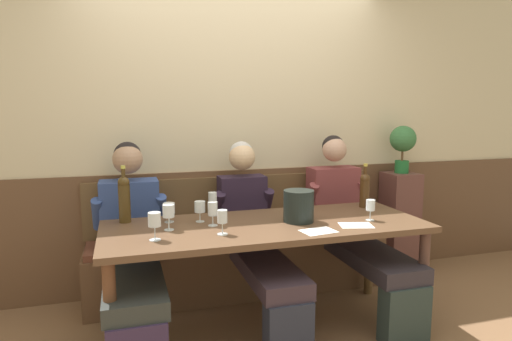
% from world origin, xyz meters
% --- Properties ---
extents(room_wall_back, '(6.80, 0.08, 2.80)m').
position_xyz_m(room_wall_back, '(0.00, 1.09, 1.40)').
color(room_wall_back, beige).
rests_on(room_wall_back, ground).
extents(wood_wainscot_panel, '(6.80, 0.03, 0.99)m').
position_xyz_m(wood_wainscot_panel, '(0.00, 1.04, 0.49)').
color(wood_wainscot_panel, brown).
rests_on(wood_wainscot_panel, ground).
extents(wall_bench, '(2.42, 0.42, 0.94)m').
position_xyz_m(wall_bench, '(0.00, 0.83, 0.28)').
color(wall_bench, brown).
rests_on(wall_bench, ground).
extents(dining_table, '(2.12, 0.81, 0.75)m').
position_xyz_m(dining_table, '(0.00, 0.17, 0.67)').
color(dining_table, brown).
rests_on(dining_table, ground).
extents(person_right_seat, '(0.53, 1.24, 1.26)m').
position_xyz_m(person_right_seat, '(-0.86, 0.48, 0.62)').
color(person_right_seat, '#322440').
rests_on(person_right_seat, ground).
extents(person_center_right_seat, '(0.47, 1.23, 1.25)m').
position_xyz_m(person_center_right_seat, '(0.01, 0.46, 0.61)').
color(person_center_right_seat, '#252938').
rests_on(person_center_right_seat, ground).
extents(person_left_seat, '(0.52, 1.23, 1.28)m').
position_xyz_m(person_left_seat, '(0.81, 0.47, 0.62)').
color(person_left_seat, '#293634').
rests_on(person_left_seat, ground).
extents(ice_bucket, '(0.20, 0.20, 0.21)m').
position_xyz_m(ice_bucket, '(0.22, 0.15, 0.86)').
color(ice_bucket, black).
rests_on(ice_bucket, dining_table).
extents(wine_bottle_green_tall, '(0.08, 0.08, 0.38)m').
position_xyz_m(wine_bottle_green_tall, '(-0.89, 0.47, 0.92)').
color(wine_bottle_green_tall, '#423014').
rests_on(wine_bottle_green_tall, dining_table).
extents(wine_bottle_clear_water, '(0.08, 0.08, 0.34)m').
position_xyz_m(wine_bottle_clear_water, '(0.87, 0.40, 0.89)').
color(wine_bottle_clear_water, '#452A13').
rests_on(wine_bottle_clear_water, dining_table).
extents(wine_glass_by_bottle, '(0.07, 0.07, 0.14)m').
position_xyz_m(wine_glass_by_bottle, '(-0.41, 0.34, 0.84)').
color(wine_glass_by_bottle, silver).
rests_on(wine_glass_by_bottle, dining_table).
extents(wine_glass_mid_left, '(0.08, 0.08, 0.13)m').
position_xyz_m(wine_glass_mid_left, '(-0.61, 0.39, 0.84)').
color(wine_glass_mid_left, silver).
rests_on(wine_glass_mid_left, dining_table).
extents(wine_glass_center_front, '(0.06, 0.06, 0.14)m').
position_xyz_m(wine_glass_center_front, '(0.70, 0.04, 0.85)').
color(wine_glass_center_front, silver).
rests_on(wine_glass_center_front, dining_table).
extents(wine_glass_right_end, '(0.07, 0.07, 0.15)m').
position_xyz_m(wine_glass_right_end, '(-0.33, 0.00, 0.85)').
color(wine_glass_right_end, silver).
rests_on(wine_glass_right_end, dining_table).
extents(wine_glass_near_bucket, '(0.06, 0.06, 0.16)m').
position_xyz_m(wine_glass_near_bucket, '(-0.35, 0.21, 0.86)').
color(wine_glass_near_bucket, silver).
rests_on(wine_glass_near_bucket, dining_table).
extents(wine_glass_mid_right, '(0.07, 0.07, 0.17)m').
position_xyz_m(wine_glass_mid_right, '(-0.30, 0.48, 0.87)').
color(wine_glass_mid_right, silver).
rests_on(wine_glass_mid_right, dining_table).
extents(wine_glass_left_end, '(0.07, 0.07, 0.16)m').
position_xyz_m(wine_glass_left_end, '(-0.73, -0.00, 0.86)').
color(wine_glass_left_end, silver).
rests_on(wine_glass_left_end, dining_table).
extents(wine_glass_center_rear, '(0.07, 0.07, 0.16)m').
position_xyz_m(wine_glass_center_rear, '(-0.63, 0.19, 0.87)').
color(wine_glass_center_rear, silver).
rests_on(wine_glass_center_rear, dining_table).
extents(tasting_sheet_left_guest, '(0.23, 0.18, 0.00)m').
position_xyz_m(tasting_sheet_left_guest, '(0.25, -0.11, 0.75)').
color(tasting_sheet_left_guest, white).
rests_on(tasting_sheet_left_guest, dining_table).
extents(tasting_sheet_right_guest, '(0.24, 0.20, 0.00)m').
position_xyz_m(tasting_sheet_right_guest, '(0.54, -0.05, 0.75)').
color(tasting_sheet_right_guest, white).
rests_on(tasting_sheet_right_guest, dining_table).
extents(corner_pedestal, '(0.28, 0.28, 0.92)m').
position_xyz_m(corner_pedestal, '(1.51, 0.86, 0.46)').
color(corner_pedestal, brown).
rests_on(corner_pedestal, ground).
extents(potted_plant, '(0.23, 0.23, 0.43)m').
position_xyz_m(potted_plant, '(1.51, 0.86, 1.20)').
color(potted_plant, '#1F642E').
rests_on(potted_plant, corner_pedestal).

